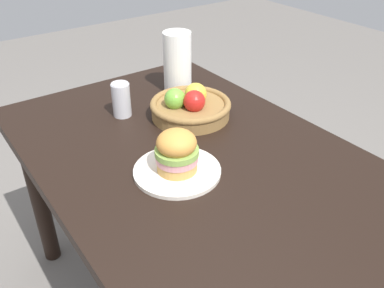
# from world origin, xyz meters

# --- Properties ---
(dining_table) EXTENTS (1.40, 0.90, 0.75)m
(dining_table) POSITION_xyz_m (0.00, 0.00, 0.65)
(dining_table) COLOR black
(dining_table) RESTS_ON ground_plane
(plate) EXTENTS (0.26, 0.26, 0.01)m
(plate) POSITION_xyz_m (0.04, -0.10, 0.76)
(plate) COLOR silver
(plate) RESTS_ON dining_table
(sandwich) EXTENTS (0.13, 0.13, 0.13)m
(sandwich) POSITION_xyz_m (0.04, -0.10, 0.82)
(sandwich) COLOR tan
(sandwich) RESTS_ON plate
(soda_can) EXTENTS (0.07, 0.07, 0.13)m
(soda_can) POSITION_xyz_m (-0.37, -0.06, 0.81)
(soda_can) COLOR silver
(soda_can) RESTS_ON dining_table
(fruit_basket) EXTENTS (0.29, 0.29, 0.12)m
(fruit_basket) POSITION_xyz_m (-0.22, 0.13, 0.79)
(fruit_basket) COLOR olive
(fruit_basket) RESTS_ON dining_table
(paper_towel_roll) EXTENTS (0.11, 0.11, 0.24)m
(paper_towel_roll) POSITION_xyz_m (-0.43, 0.22, 0.87)
(paper_towel_roll) COLOR white
(paper_towel_roll) RESTS_ON dining_table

